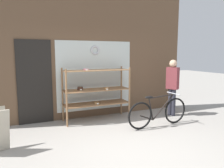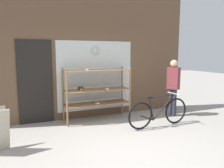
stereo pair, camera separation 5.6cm
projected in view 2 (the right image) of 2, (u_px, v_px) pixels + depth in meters
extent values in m
plane|color=gray|center=(128.00, 151.00, 3.95)|extent=(30.00, 30.00, 0.00)
cube|color=brown|center=(88.00, 53.00, 5.94)|extent=(6.06, 0.08, 3.54)
cube|color=silver|center=(96.00, 76.00, 6.06)|extent=(2.15, 0.02, 1.90)
cube|color=black|center=(36.00, 82.00, 5.46)|extent=(0.84, 0.03, 2.10)
torus|color=#B7B7BC|center=(96.00, 50.00, 5.95)|extent=(0.26, 0.06, 0.26)
cylinder|color=#8E6642|center=(67.00, 98.00, 5.20)|extent=(0.04, 0.04, 1.40)
cylinder|color=#8E6642|center=(130.00, 93.00, 5.86)|extent=(0.04, 0.04, 1.40)
cylinder|color=#8E6642|center=(63.00, 95.00, 5.66)|extent=(0.04, 0.04, 1.40)
cylinder|color=#8E6642|center=(122.00, 90.00, 6.31)|extent=(0.04, 0.04, 1.40)
cube|color=#8E6642|center=(97.00, 103.00, 5.79)|extent=(1.74, 0.54, 0.02)
cube|color=#8E6642|center=(97.00, 90.00, 5.74)|extent=(1.74, 0.54, 0.02)
cube|color=#8E6642|center=(97.00, 70.00, 5.67)|extent=(1.74, 0.54, 0.02)
torus|color=#B27A42|center=(107.00, 89.00, 5.69)|extent=(0.13, 0.13, 0.05)
cube|color=white|center=(108.00, 89.00, 5.63)|extent=(0.05, 0.00, 0.04)
torus|color=tan|center=(97.00, 103.00, 5.72)|extent=(0.15, 0.15, 0.03)
cube|color=white|center=(98.00, 104.00, 5.64)|extent=(0.05, 0.00, 0.04)
torus|color=pink|center=(86.00, 69.00, 5.54)|extent=(0.16, 0.16, 0.04)
cube|color=white|center=(87.00, 70.00, 5.46)|extent=(0.05, 0.00, 0.04)
cylinder|color=#422619|center=(81.00, 88.00, 5.64)|extent=(0.15, 0.15, 0.08)
cube|color=white|center=(81.00, 90.00, 5.57)|extent=(0.05, 0.00, 0.04)
torus|color=black|center=(140.00, 116.00, 5.06)|extent=(0.66, 0.07, 0.65)
torus|color=black|center=(176.00, 111.00, 5.51)|extent=(0.66, 0.07, 0.65)
cylinder|color=black|center=(164.00, 107.00, 5.32)|extent=(0.63, 0.06, 0.60)
cylinder|color=black|center=(162.00, 96.00, 5.26)|extent=(0.74, 0.07, 0.07)
cylinder|color=black|center=(151.00, 109.00, 5.17)|extent=(0.16, 0.04, 0.54)
cylinder|color=black|center=(147.00, 118.00, 5.14)|extent=(0.38, 0.05, 0.18)
ellipsoid|color=black|center=(149.00, 97.00, 5.10)|extent=(0.22, 0.10, 0.06)
cylinder|color=#B2B2B7|center=(174.00, 94.00, 5.41)|extent=(0.05, 0.46, 0.02)
cylinder|color=#282833|center=(174.00, 103.00, 6.15)|extent=(0.11, 0.11, 0.77)
cylinder|color=#282833|center=(171.00, 102.00, 6.22)|extent=(0.11, 0.11, 0.77)
cube|color=brown|center=(174.00, 78.00, 6.09)|extent=(0.31, 0.37, 0.61)
sphere|color=tan|center=(174.00, 64.00, 6.03)|extent=(0.21, 0.21, 0.21)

